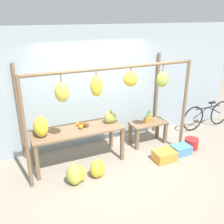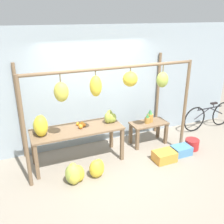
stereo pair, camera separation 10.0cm
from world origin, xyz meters
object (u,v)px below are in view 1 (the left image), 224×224
(banana_pile_on_table, at_px, (41,126))
(fruit_crate_purple, at_px, (181,150))
(banana_pile_ground_right, at_px, (98,169))
(parked_bicycle, at_px, (207,115))
(pineapple_cluster, at_px, (149,117))
(papaya_pile, at_px, (110,117))
(fruit_crate_white, at_px, (164,156))
(banana_pile_ground_left, at_px, (75,174))
(blue_bucket, at_px, (191,143))
(orange_pile, at_px, (82,125))

(banana_pile_on_table, bearing_deg, fruit_crate_purple, -11.93)
(banana_pile_ground_right, relative_size, parked_bicycle, 0.23)
(pineapple_cluster, relative_size, banana_pile_ground_right, 0.79)
(banana_pile_on_table, distance_m, papaya_pile, 1.48)
(fruit_crate_white, bearing_deg, banana_pile_ground_right, 179.00)
(papaya_pile, xyz_separation_m, fruit_crate_purple, (1.49, -0.65, -0.81))
(pineapple_cluster, relative_size, fruit_crate_purple, 0.72)
(papaya_pile, bearing_deg, parked_bicycle, 4.26)
(banana_pile_ground_left, height_order, fruit_crate_white, banana_pile_ground_left)
(pineapple_cluster, distance_m, blue_bucket, 1.19)
(blue_bucket, bearing_deg, fruit_crate_white, -168.58)
(orange_pile, relative_size, blue_bucket, 0.80)
(parked_bicycle, relative_size, fruit_crate_purple, 4.03)
(banana_pile_ground_left, height_order, blue_bucket, banana_pile_ground_left)
(blue_bucket, relative_size, papaya_pile, 0.96)
(papaya_pile, bearing_deg, pineapple_cluster, 7.71)
(pineapple_cluster, xyz_separation_m, fruit_crate_white, (-0.12, -0.88, -0.57))
(orange_pile, height_order, fruit_crate_white, orange_pile)
(banana_pile_on_table, bearing_deg, fruit_crate_white, -16.04)
(banana_pile_ground_right, xyz_separation_m, parked_bicycle, (3.63, 0.93, 0.18))
(fruit_crate_white, bearing_deg, pineapple_cluster, 82.33)
(papaya_pile, distance_m, fruit_crate_purple, 1.82)
(fruit_crate_purple, bearing_deg, blue_bucket, 14.94)
(banana_pile_ground_right, distance_m, fruit_crate_white, 1.55)
(orange_pile, relative_size, banana_pile_ground_right, 0.68)
(banana_pile_ground_right, height_order, fruit_crate_white, banana_pile_ground_right)
(pineapple_cluster, height_order, parked_bicycle, pineapple_cluster)
(banana_pile_on_table, relative_size, orange_pile, 1.89)
(blue_bucket, bearing_deg, parked_bicycle, 33.32)
(orange_pile, distance_m, fruit_crate_purple, 2.36)
(parked_bicycle, height_order, fruit_crate_purple, parked_bicycle)
(orange_pile, relative_size, fruit_crate_white, 0.55)
(orange_pile, distance_m, banana_pile_ground_right, 0.98)
(parked_bicycle, relative_size, papaya_pile, 5.02)
(banana_pile_ground_left, bearing_deg, parked_bicycle, 13.05)
(parked_bicycle, height_order, papaya_pile, papaya_pile)
(banana_pile_on_table, distance_m, blue_bucket, 3.50)
(banana_pile_ground_left, height_order, fruit_crate_purple, banana_pile_ground_left)
(fruit_crate_white, height_order, fruit_crate_purple, fruit_crate_white)
(banana_pile_on_table, xyz_separation_m, orange_pile, (0.83, 0.06, -0.16))
(banana_pile_on_table, height_order, blue_bucket, banana_pile_on_table)
(blue_bucket, relative_size, fruit_crate_purple, 0.77)
(banana_pile_ground_left, bearing_deg, banana_pile_on_table, 122.80)
(banana_pile_ground_left, xyz_separation_m, papaya_pile, (1.03, 0.72, 0.71))
(orange_pile, relative_size, papaya_pile, 0.77)
(banana_pile_ground_right, bearing_deg, fruit_crate_white, -1.00)
(orange_pile, bearing_deg, banana_pile_on_table, -175.82)
(fruit_crate_purple, bearing_deg, banana_pile_ground_left, -178.52)
(orange_pile, height_order, banana_pile_ground_left, orange_pile)
(parked_bicycle, distance_m, papaya_pile, 3.11)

